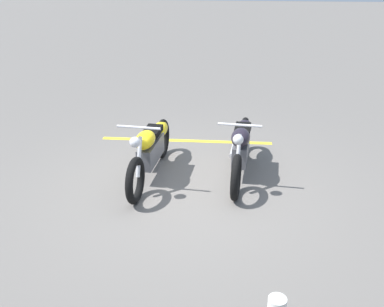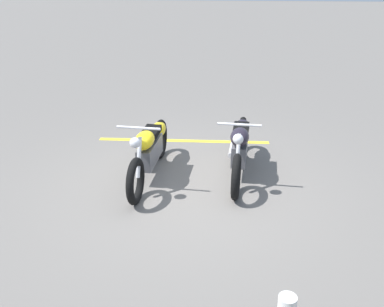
% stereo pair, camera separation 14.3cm
% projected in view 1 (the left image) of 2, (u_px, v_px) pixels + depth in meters
% --- Properties ---
extents(ground_plane, '(60.00, 60.00, 0.00)m').
position_uv_depth(ground_plane, '(193.00, 188.00, 6.64)').
color(ground_plane, '#66605B').
extents(motorcycle_bright_foreground, '(2.23, 0.62, 1.04)m').
position_uv_depth(motorcycle_bright_foreground, '(151.00, 148.00, 6.85)').
color(motorcycle_bright_foreground, black).
rests_on(motorcycle_bright_foreground, ground).
extents(motorcycle_dark_foreground, '(2.23, 0.62, 1.04)m').
position_uv_depth(motorcycle_dark_foreground, '(241.00, 146.00, 6.93)').
color(motorcycle_dark_foreground, black).
rests_on(motorcycle_dark_foreground, ground).
extents(parking_stripe_near, '(0.16, 3.20, 0.01)m').
position_uv_depth(parking_stripe_near, '(186.00, 141.00, 8.33)').
color(parking_stripe_near, yellow).
rests_on(parking_stripe_near, ground).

